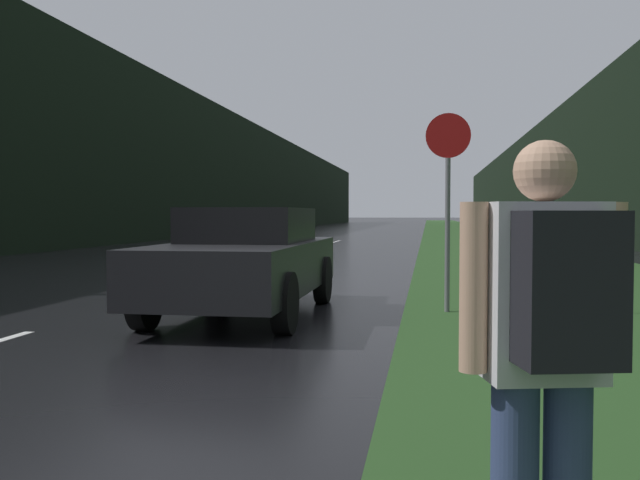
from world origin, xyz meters
TOP-DOWN VIEW (x-y plane):
  - grass_verge at (7.24, 40.00)m, footprint 6.00×240.00m
  - lane_stripe_c at (0.00, 14.03)m, footprint 0.12×3.00m
  - lane_stripe_d at (0.00, 21.03)m, footprint 0.12×3.00m
  - lane_stripe_e at (0.00, 28.03)m, footprint 0.12×3.00m
  - lane_stripe_f at (0.00, 35.03)m, footprint 0.12×3.00m
  - treeline_far_side at (-10.24, 50.00)m, footprint 2.00×140.00m
  - treeline_near_side at (13.24, 50.00)m, footprint 2.00×140.00m
  - stop_sign at (4.83, 10.82)m, footprint 0.61×0.07m
  - hitchhiker_with_backpack at (4.95, 3.62)m, footprint 0.55×0.46m
  - car_passing_near at (2.12, 10.29)m, footprint 1.89×4.51m

SIDE VIEW (x-z plane):
  - lane_stripe_c at x=0.00m, z-range 0.00..0.01m
  - lane_stripe_d at x=0.00m, z-range 0.00..0.01m
  - lane_stripe_e at x=0.00m, z-range 0.00..0.01m
  - lane_stripe_f at x=0.00m, z-range 0.00..0.01m
  - grass_verge at x=7.24m, z-range 0.00..0.02m
  - car_passing_near at x=2.12m, z-range 0.02..1.48m
  - hitchhiker_with_backpack at x=4.95m, z-range 0.12..1.73m
  - stop_sign at x=4.83m, z-range 0.27..3.02m
  - treeline_near_side at x=13.24m, z-range 0.00..7.82m
  - treeline_far_side at x=-10.24m, z-range 0.00..8.71m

